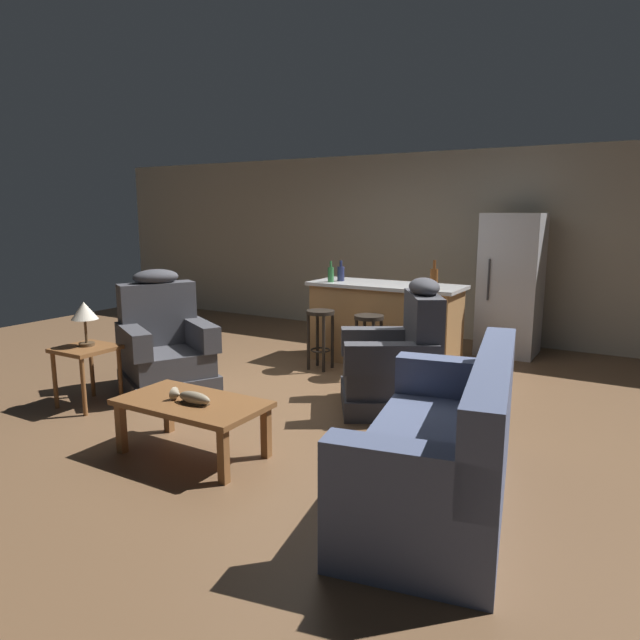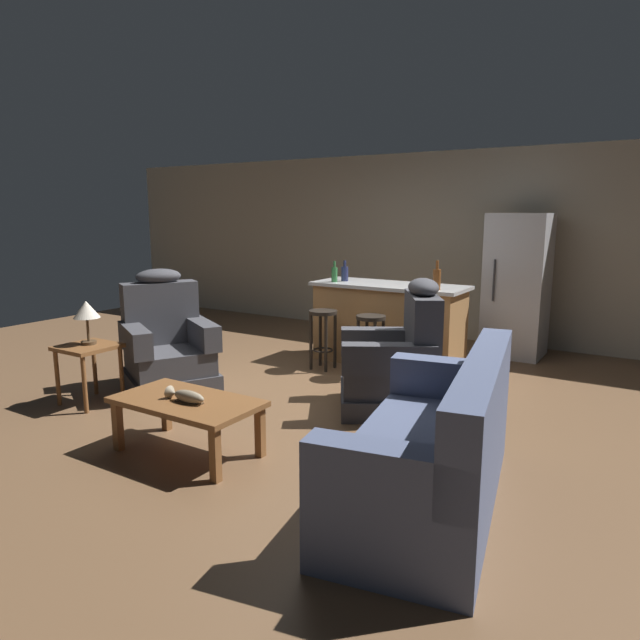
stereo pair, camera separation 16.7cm
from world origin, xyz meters
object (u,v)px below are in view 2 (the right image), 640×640
Objects in this scene: bar_stool_middle at (371,334)px; refrigerator at (517,286)px; recliner_near_lamp at (167,347)px; bar_stool_left at (323,328)px; bottle_wine_dark at (345,273)px; bottle_short_amber at (334,274)px; bar_stool_right at (424,341)px; recliner_near_island at (397,364)px; couch at (435,451)px; coffee_table at (187,406)px; kitchen_island at (388,324)px; table_lamp at (86,312)px; end_table at (88,355)px; bottle_tall_green at (437,279)px; fish_figurine at (186,396)px.

refrigerator reaches higher than bar_stool_middle.
recliner_near_lamp reaches higher than bar_stool_left.
bottle_short_amber is at bearing -109.76° from bottle_wine_dark.
refrigerator is at bearing 75.60° from bar_stool_right.
couch is at bearing 92.10° from recliner_near_island.
kitchen_island reaches higher than coffee_table.
bar_stool_left is 2.52m from refrigerator.
kitchen_island is 7.23× the size of bottle_wine_dark.
kitchen_island is (1.75, 2.78, -0.39)m from table_lamp.
bottle_tall_green reaches higher than end_table.
table_lamp is 0.23× the size of refrigerator.
table_lamp is 3.28m from bar_stool_right.
bottle_wine_dark is at bearing 94.51° from recliner_near_lamp.
end_table reaches higher than coffee_table.
coffee_table is 0.54× the size of couch.
recliner_near_lamp is 3.80× the size of bottle_tall_green.
bar_stool_right is (0.79, 2.56, 0.01)m from fish_figurine.
bottle_wine_dark is (0.93, 2.02, 0.62)m from recliner_near_lamp.
table_lamp reaches higher than end_table.
recliner_near_lamp is 1.76× the size of bar_stool_right.
bar_stool_right is at bearing -104.40° from refrigerator.
bottle_tall_green is 1.26× the size of bottle_short_amber.
table_lamp is 1.30× the size of bottle_tall_green.
recliner_near_island is 2.85m from end_table.
bar_stool_right is (2.45, 2.15, -0.40)m from table_lamp.
end_table is at bearing -129.90° from bar_stool_middle.
end_table is at bearing -112.74° from bottle_short_amber.
refrigerator is (-0.52, 4.08, 0.54)m from couch.
coffee_table is at bearing -9.29° from recliner_near_lamp.
refrigerator is at bearing 45.79° from kitchen_island.
end_table is 2.50m from bar_stool_left.
refrigerator is at bearing -129.30° from recliner_near_island.
coffee_table is 2.65m from bar_stool_right.
bottle_wine_dark is (-0.58, -0.04, 0.57)m from kitchen_island.
refrigerator reaches higher than bottle_tall_green.
recliner_near_lamp is 0.79m from end_table.
end_table is 2.84m from bar_stool_middle.
couch is at bearing 14.67° from recliner_near_lamp.
bar_stool_left is 0.73m from bottle_short_amber.
bottle_short_amber is at bearing 100.20° from fish_figurine.
bar_stool_left is (-2.21, 2.25, 0.13)m from couch.
coffee_table is at bearing -12.72° from table_lamp.
recliner_near_lamp is 4.82× the size of bottle_wine_dark.
end_table is 3.59m from bottle_tall_green.
bar_stool_left is 2.15× the size of bottle_tall_green.
couch is 3.71m from bottle_wine_dark.
couch is at bearing -49.19° from bottle_short_amber.
recliner_near_island is at bearing -41.43° from bottle_short_amber.
kitchen_island is at bearing 82.94° from recliner_near_lamp.
bottle_short_amber reaches higher than bar_stool_right.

